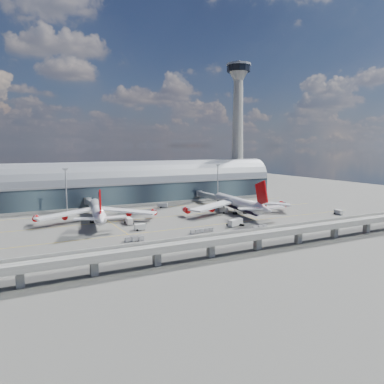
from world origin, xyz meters
name	(u,v)px	position (x,y,z in m)	size (l,w,h in m)	color
ground	(190,223)	(0.00, 0.00, 0.00)	(500.00, 500.00, 0.00)	#474744
taxi_lines	(171,215)	(0.00, 22.11, 0.01)	(200.00, 80.12, 0.01)	gold
terminal	(137,186)	(0.00, 77.99, 11.34)	(200.00, 30.00, 28.00)	#1B242E
control_tower	(238,128)	(85.00, 83.00, 51.64)	(19.00, 19.00, 103.00)	gray
guideway	(258,236)	(0.00, -55.00, 5.29)	(220.00, 8.50, 7.20)	gray
floodlight_mast_left	(66,190)	(-50.00, 55.00, 13.63)	(3.00, 0.70, 25.70)	gray
floodlight_mast_right	(218,182)	(50.00, 55.00, 13.63)	(3.00, 0.70, 25.70)	gray
airliner_left	(97,211)	(-40.33, 22.77, 5.61)	(60.96, 64.18, 19.63)	white
airliner_right	(238,204)	(36.50, 10.43, 5.56)	(64.62, 67.58, 21.44)	white
jet_bridge_left	(92,203)	(-36.45, 53.12, 5.18)	(4.40, 28.00, 7.25)	gray
jet_bridge_right	(208,196)	(40.22, 51.18, 5.18)	(4.40, 32.00, 7.25)	gray
service_truck_0	(129,221)	(-27.92, 10.88, 1.60)	(3.30, 7.72, 3.11)	beige
service_truck_1	(140,227)	(-27.68, -4.43, 1.47)	(5.18, 2.79, 2.92)	beige
service_truck_2	(235,222)	(15.93, -16.98, 1.73)	(9.46, 5.87, 3.31)	beige
service_truck_3	(338,212)	(84.49, -18.15, 1.33)	(2.74, 5.57, 2.59)	beige
service_truck_4	(224,210)	(30.08, 15.56, 1.45)	(3.22, 5.30, 2.88)	beige
service_truck_5	(163,205)	(6.24, 48.91, 1.45)	(6.16, 5.06, 2.84)	beige
cargo_train_0	(134,239)	(-36.43, -22.21, 0.92)	(8.02, 2.66, 1.76)	gray
cargo_train_1	(202,231)	(-4.90, -21.47, 0.82)	(11.96, 2.24, 1.58)	gray
cargo_train_2	(260,227)	(21.74, -28.43, 0.92)	(8.03, 2.25, 1.77)	gray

